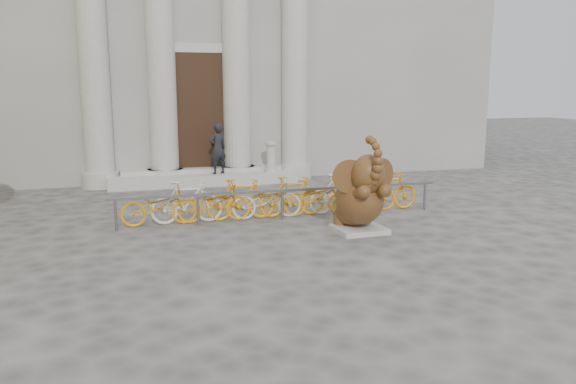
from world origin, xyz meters
name	(u,v)px	position (x,y,z in m)	size (l,w,h in m)	color
ground	(284,276)	(0.00, 0.00, 0.00)	(80.00, 80.00, 0.00)	#474442
classical_building	(181,14)	(0.00, 14.93, 5.98)	(22.00, 10.70, 12.00)	gray
entrance_steps	(204,179)	(0.00, 9.40, 0.18)	(6.00, 1.20, 0.36)	#A8A59E
elephant_statue	(361,197)	(2.39, 2.32, 0.77)	(1.42, 1.58, 2.12)	#A8A59E
bike_rack	(279,197)	(1.08, 4.17, 0.50)	(8.00, 0.53, 1.00)	slate
pedestrian	(218,148)	(0.43, 9.18, 1.18)	(0.59, 0.39, 1.63)	black
balustrade_post	(271,158)	(2.17, 9.10, 0.82)	(0.41, 0.41, 1.00)	#A8A59E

